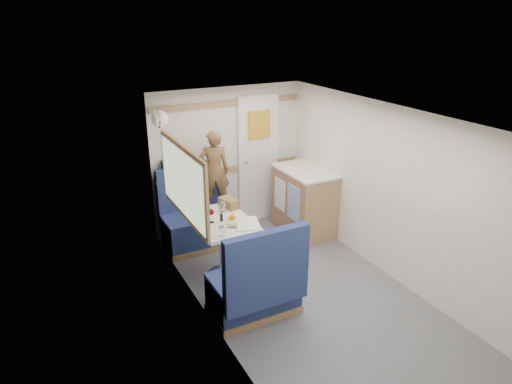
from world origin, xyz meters
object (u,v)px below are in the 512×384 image
duffel_bag (180,169)px  cheese_block (232,224)px  bench_far (197,224)px  galley_counter (304,201)px  tumbler_mid (206,205)px  bread_loaf (229,203)px  pepper_grinder (221,217)px  dome_light (160,119)px  tumbler_right (222,207)px  dinette_table (222,232)px  tray (247,224)px  orange_fruit (232,217)px  wine_glass (211,212)px  salt_grinder (228,219)px  person (214,171)px  beer_glass (231,205)px  tumbler_left (222,231)px  bench_near (256,290)px

duffel_bag → cheese_block: bearing=-82.0°
bench_far → galley_counter: (1.47, -0.31, 0.17)m
duffel_bag → tumbler_mid: size_ratio=3.79×
bread_loaf → pepper_grinder: bearing=-126.2°
tumbler_mid → dome_light: bearing=125.0°
dome_light → tumbler_right: dome_light is taller
dome_light → tumbler_mid: 1.14m
dinette_table → tumbler_mid: size_ratio=7.55×
galley_counter → tray: (-1.26, -0.79, 0.26)m
orange_fruit → wine_glass: wine_glass is taller
orange_fruit → tumbler_right: size_ratio=0.66×
tray → salt_grinder: (-0.17, 0.14, 0.04)m
tray → cheese_block: bearing=172.6°
wine_glass → tumbler_right: 0.33m
person → tumbler_right: size_ratio=9.16×
bench_far → dinette_table: bearing=-90.0°
dome_light → galley_counter: dome_light is taller
tumbler_mid → beer_glass: bearing=-29.2°
tumbler_left → salt_grinder: tumbler_left is taller
dinette_table → wine_glass: 0.31m
tumbler_left → salt_grinder: size_ratio=1.13×
dome_light → orange_fruit: (0.47, -0.96, -0.97)m
cheese_block → tumbler_right: bearing=81.0°
cheese_block → tumbler_mid: bearing=97.7°
duffel_bag → tumbler_mid: duffel_bag is taller
wine_glass → beer_glass: 0.42m
bench_near → pepper_grinder: size_ratio=11.65×
person → cheese_block: size_ratio=10.18×
duffel_bag → tumbler_mid: 0.80m
dome_light → wine_glass: (0.26, -0.86, -0.91)m
dinette_table → beer_glass: size_ratio=8.56×
duffel_bag → tray: size_ratio=1.35×
dinette_table → salt_grinder: salt_grinder is taller
person → pepper_grinder: size_ratio=12.12×
pepper_grinder → bench_far: bearing=89.2°
bread_loaf → galley_counter: bearing=11.6°
beer_glass → bench_far: bearing=108.2°
tumbler_right → beer_glass: 0.11m
galley_counter → salt_grinder: (-1.43, -0.66, 0.30)m
galley_counter → tumbler_mid: galley_counter is taller
galley_counter → wine_glass: galley_counter is taller
dome_light → person: 1.01m
tumbler_mid → salt_grinder: size_ratio=1.30×
dome_light → wine_glass: 1.28m
bench_far → bread_loaf: size_ratio=4.10×
bench_near → wine_glass: 1.02m
person → pepper_grinder: 0.97m
dome_light → duffel_bag: bearing=42.5°
tumbler_mid → bench_near: bearing=-88.0°
bench_near → salt_grinder: size_ratio=11.21×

